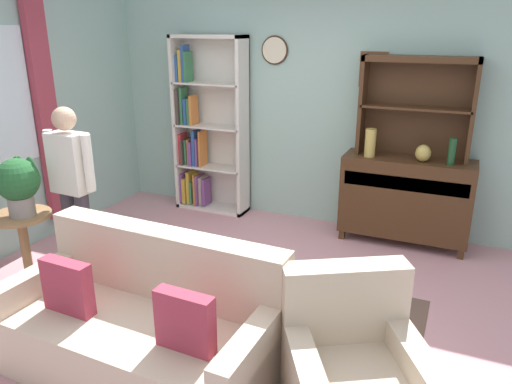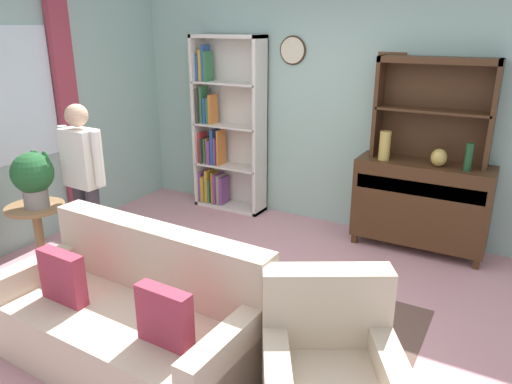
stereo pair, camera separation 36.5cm
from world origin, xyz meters
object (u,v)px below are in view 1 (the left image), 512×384
(vase_tall, at_px, (370,143))
(plant_stand, at_px, (24,240))
(bookshelf, at_px, (205,133))
(coffee_table, at_px, (212,266))
(sideboard_hutch, at_px, (417,93))
(armchair_floral, at_px, (353,379))
(couch_floral, at_px, (144,328))
(person_reading, at_px, (72,182))
(vase_round, at_px, (423,153))
(sideboard, at_px, (405,197))
(book_stack, at_px, (204,256))
(bottle_wine, at_px, (452,152))
(potted_plant_large, at_px, (18,182))
(potted_plant_small, at_px, (53,281))

(vase_tall, distance_m, plant_stand, 3.41)
(bookshelf, height_order, coffee_table, bookshelf)
(sideboard_hutch, xyz_separation_m, armchair_floral, (0.08, -2.78, -1.27))
(couch_floral, relative_size, person_reading, 1.17)
(sideboard_hutch, distance_m, couch_floral, 3.39)
(vase_round, bearing_deg, sideboard, 152.83)
(book_stack, bearing_deg, sideboard_hutch, 57.93)
(book_stack, bearing_deg, vase_round, 52.99)
(bottle_wine, bearing_deg, armchair_floral, -96.88)
(sideboard, bearing_deg, sideboard_hutch, 90.00)
(potted_plant_large, bearing_deg, couch_floral, -19.02)
(couch_floral, bearing_deg, potted_plant_large, 160.98)
(vase_round, bearing_deg, potted_plant_large, -144.92)
(sideboard, height_order, vase_round, vase_round)
(vase_round, bearing_deg, armchair_floral, -91.13)
(vase_tall, distance_m, person_reading, 2.89)
(couch_floral, height_order, potted_plant_small, couch_floral)
(bookshelf, relative_size, vase_round, 12.35)
(couch_floral, relative_size, potted_plant_large, 3.61)
(armchair_floral, distance_m, potted_plant_large, 3.11)
(sideboard, xyz_separation_m, plant_stand, (-2.97, -2.21, -0.11))
(bookshelf, bearing_deg, book_stack, -61.22)
(coffee_table, bearing_deg, book_stack, -127.69)
(couch_floral, relative_size, coffee_table, 2.28)
(bottle_wine, xyz_separation_m, book_stack, (-1.68, -1.87, -0.59))
(potted_plant_small, relative_size, person_reading, 0.17)
(potted_plant_large, bearing_deg, vase_round, 35.08)
(bottle_wine, xyz_separation_m, couch_floral, (-1.67, -2.69, -0.74))
(sideboard_hutch, bearing_deg, person_reading, -141.67)
(potted_plant_large, distance_m, person_reading, 0.43)
(bottle_wine, bearing_deg, bookshelf, 176.47)
(plant_stand, xyz_separation_m, potted_plant_small, (0.43, -0.13, -0.24))
(bottle_wine, distance_m, potted_plant_large, 3.93)
(sideboard, height_order, vase_tall, vase_tall)
(bookshelf, distance_m, book_stack, 2.38)
(plant_stand, bearing_deg, vase_tall, 39.57)
(couch_floral, bearing_deg, person_reading, 147.53)
(vase_round, height_order, potted_plant_large, potted_plant_large)
(vase_round, relative_size, person_reading, 0.11)
(armchair_floral, xyz_separation_m, coffee_table, (-1.33, 0.77, 0.06))
(person_reading, xyz_separation_m, coffee_table, (1.34, 0.04, -0.55))
(sideboard_hutch, height_order, couch_floral, sideboard_hutch)
(sideboard, relative_size, vase_round, 7.65)
(vase_round, height_order, potted_plant_small, vase_round)
(sideboard_hutch, bearing_deg, potted_plant_large, -141.56)
(vase_tall, xyz_separation_m, potted_plant_large, (-2.53, -2.13, -0.12))
(sideboard, relative_size, plant_stand, 2.02)
(potted_plant_large, relative_size, potted_plant_small, 1.90)
(sideboard, bearing_deg, bottle_wine, -12.89)
(sideboard, xyz_separation_m, vase_round, (0.13, -0.07, 0.50))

